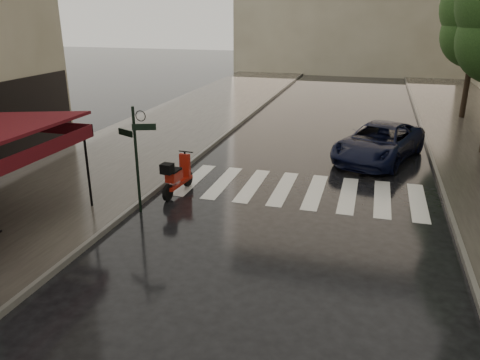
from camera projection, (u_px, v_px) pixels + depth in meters
The scene contains 9 objects.
ground at pixel (127, 269), 10.65m from camera, with size 120.00×120.00×0.00m, color black.
sidewalk_near at pixel (166, 131), 22.64m from camera, with size 6.00×60.00×0.12m, color #38332D.
curb_near at pixel (226, 135), 21.84m from camera, with size 0.12×60.00×0.16m, color #595651.
curb_far at pixel (429, 149), 19.53m from camera, with size 0.12×60.00×0.16m, color #595651.
crosswalk at pixel (299, 190), 15.30m from camera, with size 7.85×3.20×0.01m.
signpost at pixel (136, 151), 13.04m from camera, with size 1.17×0.29×3.10m.
tree_far at pixel (479, 12), 23.44m from camera, with size 3.80×3.80×8.16m.
scooter at pixel (177, 177), 14.81m from camera, with size 0.54×1.88×1.23m.
parked_car at pixel (379, 142), 18.17m from camera, with size 2.36×5.11×1.42m, color black.
Camera 1 is at (5.05, -8.25, 5.53)m, focal length 35.00 mm.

